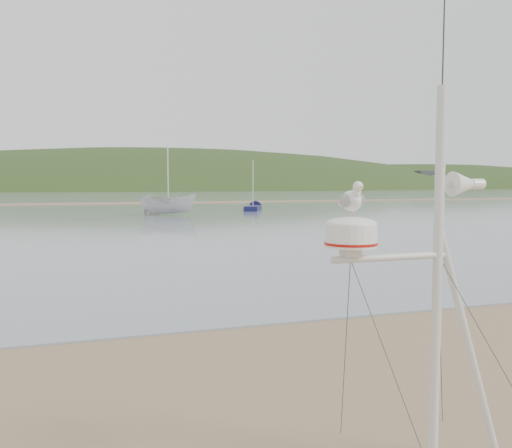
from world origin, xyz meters
name	(u,v)px	position (x,y,z in m)	size (l,w,h in m)	color
ground	(133,434)	(0.00, 0.00, 0.00)	(560.00, 560.00, 0.00)	#7E6649
water	(76,195)	(0.00, 132.00, 0.02)	(560.00, 256.00, 0.04)	slate
sandbar	(78,204)	(0.00, 70.00, 0.07)	(560.00, 7.00, 0.07)	#7E6649
hill_ridge	(120,234)	(18.52, 235.00, -19.70)	(620.00, 180.00, 80.00)	#213616
far_cottages	(83,179)	(3.00, 196.00, 4.00)	(294.40, 6.30, 8.00)	beige
mast_rig	(433,365)	(2.74, -1.87, 1.13)	(2.08, 2.22, 4.70)	silver
boat_white	(168,187)	(7.33, 41.32, 2.57)	(1.90, 1.95, 5.06)	silver
sailboat_blue_far	(255,207)	(17.56, 47.94, 0.30)	(3.64, 5.67, 5.64)	#121441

